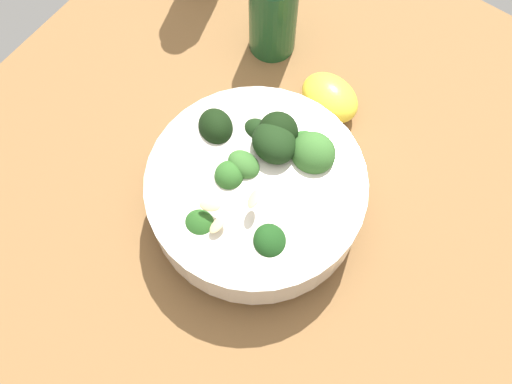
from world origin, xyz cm
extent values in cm
cube|color=brown|center=(0.00, 0.00, -2.45)|extent=(68.98, 68.98, 4.91)
cylinder|color=silver|center=(-1.37, -2.27, 0.80)|extent=(11.00, 11.00, 1.61)
cylinder|color=silver|center=(-1.37, -2.27, 4.02)|extent=(20.00, 20.00, 4.82)
cylinder|color=beige|center=(-1.37, -2.27, 6.03)|extent=(16.15, 16.15, 0.80)
cylinder|color=#3C7A32|center=(1.28, 2.80, 5.17)|extent=(2.04, 2.14, 1.62)
ellipsoid|color=#386B2B|center=(1.28, 2.80, 6.94)|extent=(4.59, 5.03, 4.66)
cylinder|color=#4A8F3C|center=(-2.06, 1.45, 5.32)|extent=(2.33, 2.19, 1.88)
ellipsoid|color=black|center=(-2.06, 1.45, 7.22)|extent=(5.86, 6.32, 4.95)
cylinder|color=#2F662B|center=(-3.14, -1.69, 5.44)|extent=(1.13, 1.07, 0.90)
ellipsoid|color=#386B2B|center=(-3.14, -1.69, 6.67)|extent=(3.59, 2.81, 3.00)
cylinder|color=#3C7A32|center=(-0.26, 3.57, 4.47)|extent=(1.51, 1.36, 1.61)
ellipsoid|color=#2D6023|center=(-0.26, 3.57, 5.91)|extent=(4.02, 3.69, 2.65)
cylinder|color=#2F662B|center=(-2.93, -8.44, 4.63)|extent=(1.46, 1.45, 1.10)
ellipsoid|color=#23511C|center=(-2.93, -8.44, 5.92)|extent=(4.26, 4.36, 3.31)
cylinder|color=#2F662B|center=(-2.53, 2.80, 5.26)|extent=(1.79, 1.74, 1.29)
ellipsoid|color=black|center=(-2.53, 2.80, 6.91)|extent=(5.36, 4.83, 4.54)
cylinder|color=#3C7A32|center=(-3.61, -3.27, 5.11)|extent=(1.31, 1.54, 1.50)
ellipsoid|color=#2D6023|center=(-3.61, -3.27, 6.50)|extent=(3.75, 3.97, 2.83)
cylinder|color=#589D47|center=(2.92, -6.07, 4.78)|extent=(1.47, 1.53, 1.28)
ellipsoid|color=#194216|center=(2.92, -6.07, 6.18)|extent=(4.52, 4.18, 3.96)
cylinder|color=#3C7A32|center=(-4.34, 2.10, 4.47)|extent=(1.34, 1.32, 1.46)
ellipsoid|color=black|center=(-4.34, 2.10, 5.84)|extent=(3.18, 2.49, 2.87)
cylinder|color=#589D47|center=(-7.64, 0.07, 4.52)|extent=(1.56, 1.75, 1.96)
ellipsoid|color=black|center=(-7.64, 0.07, 6.38)|extent=(5.32, 5.28, 4.44)
ellipsoid|color=#DBBC84|center=(0.11, -4.45, 8.47)|extent=(1.47, 2.00, 0.78)
ellipsoid|color=#DBBC84|center=(1.82, 2.84, 7.63)|extent=(1.81, 2.06, 0.36)
ellipsoid|color=#DBBC84|center=(-2.81, -6.93, 7.79)|extent=(2.07, 1.74, 0.59)
ellipsoid|color=#DBBC84|center=(-6.77, 0.31, 6.37)|extent=(1.44, 2.02, 1.08)
ellipsoid|color=#DBBC84|center=(-1.38, -7.77, 7.22)|extent=(1.24, 1.97, 0.94)
ellipsoid|color=yellow|center=(-1.99, 11.60, 1.95)|extent=(7.23, 5.85, 3.91)
cylinder|color=#194723|center=(-11.62, 14.87, 4.89)|extent=(5.12, 5.12, 9.78)
camera|label=1|loc=(11.31, -19.71, 53.23)|focal=40.81mm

